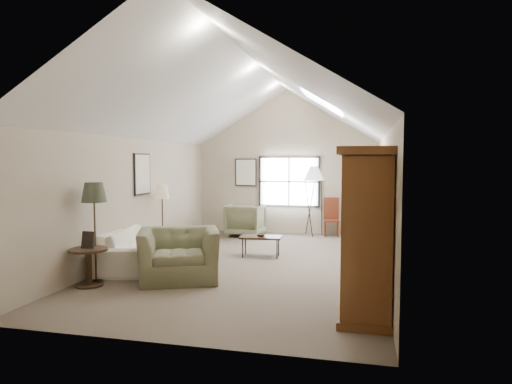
% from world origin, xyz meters
% --- Properties ---
extents(room_shell, '(5.01, 8.01, 4.00)m').
position_xyz_m(room_shell, '(0.00, 0.00, 3.21)').
color(room_shell, brown).
rests_on(room_shell, ground).
extents(window, '(1.72, 0.08, 1.42)m').
position_xyz_m(window, '(0.10, 3.96, 1.45)').
color(window, black).
rests_on(window, room_shell).
extents(skylight, '(0.80, 1.20, 0.52)m').
position_xyz_m(skylight, '(1.30, 0.90, 3.22)').
color(skylight, white).
rests_on(skylight, room_shell).
extents(wall_art, '(1.97, 3.71, 0.88)m').
position_xyz_m(wall_art, '(-1.88, 1.94, 1.73)').
color(wall_art, black).
rests_on(wall_art, room_shell).
extents(armoire, '(0.60, 1.50, 2.20)m').
position_xyz_m(armoire, '(2.18, -2.40, 1.10)').
color(armoire, brown).
rests_on(armoire, ground).
extents(tv_alcove, '(0.32, 1.30, 2.10)m').
position_xyz_m(tv_alcove, '(2.34, 1.60, 1.15)').
color(tv_alcove, white).
rests_on(tv_alcove, ground).
extents(media_console, '(0.34, 1.18, 0.60)m').
position_xyz_m(media_console, '(2.32, 1.60, 0.30)').
color(media_console, '#382316').
rests_on(media_console, ground).
extents(tv_panel, '(0.05, 0.90, 0.55)m').
position_xyz_m(tv_panel, '(2.32, 1.60, 0.92)').
color(tv_panel, black).
rests_on(tv_panel, media_console).
extents(sofa, '(1.44, 2.60, 0.72)m').
position_xyz_m(sofa, '(-2.20, -0.51, 0.36)').
color(sofa, beige).
rests_on(sofa, ground).
extents(armchair_near, '(1.68, 1.59, 0.86)m').
position_xyz_m(armchair_near, '(-0.93, -1.40, 0.43)').
color(armchair_near, '#71714F').
rests_on(armchair_near, ground).
extents(armchair_far, '(0.96, 0.99, 0.87)m').
position_xyz_m(armchair_far, '(-0.96, 3.23, 0.43)').
color(armchair_far, '#5F6345').
rests_on(armchair_far, ground).
extents(coffee_table, '(0.90, 0.55, 0.44)m').
position_xyz_m(coffee_table, '(0.03, 0.72, 0.22)').
color(coffee_table, '#322114').
rests_on(coffee_table, ground).
extents(bowl, '(0.22, 0.22, 0.05)m').
position_xyz_m(bowl, '(0.03, 0.72, 0.47)').
color(bowl, '#331D15').
rests_on(bowl, coffee_table).
extents(side_table, '(0.73, 0.73, 0.62)m').
position_xyz_m(side_table, '(-2.20, -2.11, 0.31)').
color(side_table, '#3B2918').
rests_on(side_table, ground).
extents(side_chair, '(0.45, 0.45, 1.04)m').
position_xyz_m(side_chair, '(1.30, 3.70, 0.52)').
color(side_chair, maroon).
rests_on(side_chair, ground).
extents(tripod_lamp, '(0.67, 0.67, 1.92)m').
position_xyz_m(tripod_lamp, '(0.82, 3.70, 0.96)').
color(tripod_lamp, white).
rests_on(tripod_lamp, ground).
extents(dark_lamp, '(0.49, 0.49, 1.71)m').
position_xyz_m(dark_lamp, '(-2.20, -1.91, 0.86)').
color(dark_lamp, '#262A1D').
rests_on(dark_lamp, ground).
extents(tan_lamp, '(0.36, 0.36, 1.54)m').
position_xyz_m(tan_lamp, '(-2.20, 0.69, 0.77)').
color(tan_lamp, tan).
rests_on(tan_lamp, ground).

